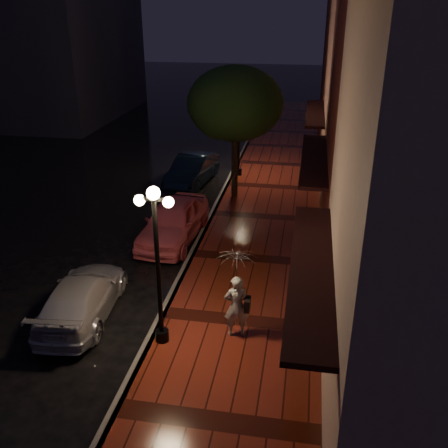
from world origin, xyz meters
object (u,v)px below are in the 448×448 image
Objects in this scene: navy_car at (192,170)px; parking_meter at (160,300)px; streetlamp_far at (239,128)px; silver_car at (82,297)px; streetlamp_near at (157,258)px; woman_with_umbrella at (237,281)px; pink_car at (174,221)px; street_tree at (235,106)px.

parking_meter is at bearing -74.08° from navy_car.
silver_car is at bearing -101.35° from streetlamp_far.
woman_with_umbrella is (1.89, 0.58, -0.80)m from streetlamp_near.
pink_car is at bearing -75.14° from woman_with_umbrella.
streetlamp_near is at bearing -73.61° from navy_car.
woman_with_umbrella reaches higher than silver_car.
parking_meter is (1.14, -5.65, 0.22)m from pink_car.
streetlamp_far is 1.72× the size of woman_with_umbrella.
silver_car is at bearing -19.23° from woman_with_umbrella.
street_tree is at bearing -111.19° from silver_car.
silver_car is (-1.28, -5.32, -0.15)m from pink_car.
streetlamp_near is 1.72× the size of woman_with_umbrella.
silver_car is 2.47m from parking_meter.
pink_car is (-1.34, -7.75, -1.82)m from streetlamp_far.
parking_meter reaches higher than silver_car.
pink_car reaches higher than parking_meter.
street_tree is 1.27× the size of pink_car.
streetlamp_near is at bearing 155.32° from silver_car.
pink_car is (-1.34, 6.25, -1.82)m from streetlamp_near.
street_tree is 11.08m from silver_car.
streetlamp_far is (0.00, 14.00, 0.00)m from streetlamp_near.
streetlamp_far is 0.94× the size of pink_car.
streetlamp_far is at bearing -96.82° from woman_with_umbrella.
streetlamp_far is 13.50m from parking_meter.
woman_with_umbrella is (1.63, -10.41, -2.44)m from street_tree.
street_tree reaches higher than parking_meter.
street_tree is 10.90m from parking_meter.
woman_with_umbrella is at bearing -81.10° from street_tree.
navy_car reaches higher than silver_car.
streetlamp_near is 1.00× the size of silver_car.
streetlamp_far is at bearing 72.56° from parking_meter.
navy_car is (-2.11, 12.52, -1.88)m from streetlamp_near.
woman_with_umbrella is at bearing -64.66° from navy_car.
woman_with_umbrella reaches higher than parking_meter.
navy_car is (-2.37, 1.53, -3.52)m from street_tree.
navy_car is 11.61m from silver_car.
streetlamp_far reaches higher than woman_with_umbrella.
pink_car is at bearing 84.86° from parking_meter.
woman_with_umbrella is (3.23, -5.67, 1.02)m from pink_car.
pink_car is at bearing -99.84° from streetlamp_far.
woman_with_umbrella is at bearing 170.41° from silver_car.
streetlamp_far reaches higher than navy_car.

